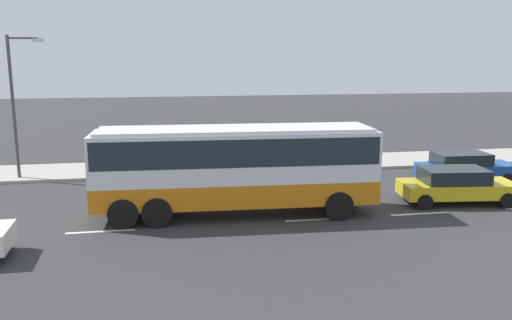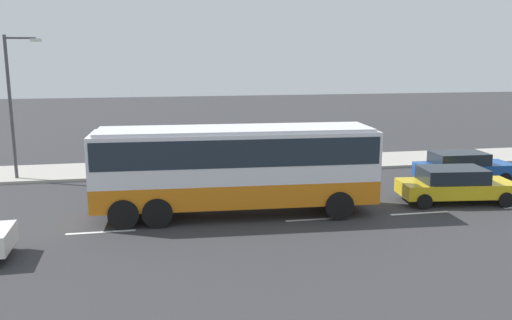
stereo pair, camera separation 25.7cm
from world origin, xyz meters
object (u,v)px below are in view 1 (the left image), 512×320
object	(u,v)px
coach_bus	(236,161)
car_yellow_taxi	(456,185)
pedestrian_near_curb	(324,148)
street_lamp	(16,97)
car_blue_saloon	(465,167)

from	to	relation	value
coach_bus	car_yellow_taxi	size ratio (longest dim) A/B	2.22
pedestrian_near_curb	street_lamp	xyz separation A→B (m)	(-15.79, -0.57, 3.12)
car_blue_saloon	street_lamp	distance (m)	22.03
coach_bus	pedestrian_near_curb	world-z (taller)	coach_bus
car_blue_saloon	street_lamp	size ratio (longest dim) A/B	0.67
car_yellow_taxi	street_lamp	world-z (taller)	street_lamp
car_yellow_taxi	car_blue_saloon	world-z (taller)	car_blue_saloon
coach_bus	car_yellow_taxi	world-z (taller)	coach_bus
pedestrian_near_curb	street_lamp	world-z (taller)	street_lamp
car_blue_saloon	pedestrian_near_curb	size ratio (longest dim) A/B	3.06
coach_bus	car_yellow_taxi	bearing A→B (deg)	2.75
car_blue_saloon	pedestrian_near_curb	xyz separation A→B (m)	(-5.50, 5.16, 0.21)
car_yellow_taxi	car_blue_saloon	size ratio (longest dim) A/B	1.06
car_yellow_taxi	car_blue_saloon	xyz separation A→B (m)	(2.25, 3.06, 0.02)
car_yellow_taxi	street_lamp	size ratio (longest dim) A/B	0.71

